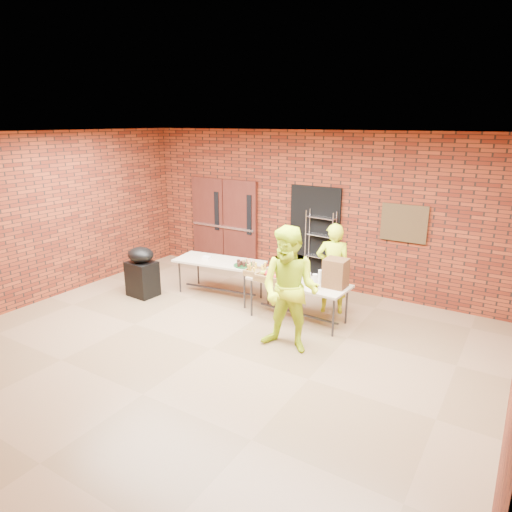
{
  "coord_description": "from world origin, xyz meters",
  "views": [
    {
      "loc": [
        3.92,
        -5.01,
        3.37
      ],
      "look_at": [
        -0.05,
        1.4,
        1.13
      ],
      "focal_mm": 32.0,
      "sensor_mm": 36.0,
      "label": 1
    }
  ],
  "objects": [
    {
      "name": "covered_grill",
      "position": [
        -2.52,
        1.08,
        0.5
      ],
      "size": [
        0.58,
        0.5,
        1.0
      ],
      "rotation": [
        0.0,
        0.0,
        -0.08
      ],
      "color": "black",
      "rests_on": "room"
    },
    {
      "name": "table_left",
      "position": [
        -1.22,
        1.9,
        0.67
      ],
      "size": [
        1.85,
        0.96,
        0.73
      ],
      "rotation": [
        0.0,
        0.0,
        0.13
      ],
      "color": "#C6B297",
      "rests_on": "room"
    },
    {
      "name": "volunteer_man",
      "position": [
        1.01,
        0.63,
        0.96
      ],
      "size": [
        0.98,
        0.79,
        1.93
      ],
      "primitive_type": "imported",
      "rotation": [
        0.0,
        0.0,
        0.06
      ],
      "color": "#C7EB1A",
      "rests_on": "room"
    },
    {
      "name": "bronze_plaque",
      "position": [
        1.9,
        3.45,
        1.55
      ],
      "size": [
        0.85,
        0.04,
        0.7
      ],
      "primitive_type": "cube",
      "color": "#45321B",
      "rests_on": "room"
    },
    {
      "name": "napkin_box",
      "position": [
        -1.5,
        1.86,
        0.75
      ],
      "size": [
        0.16,
        0.11,
        0.05
      ],
      "primitive_type": "cube",
      "color": "white",
      "rests_on": "table_left"
    },
    {
      "name": "basket_apples",
      "position": [
        0.21,
        1.45,
        0.79
      ],
      "size": [
        0.5,
        0.39,
        0.15
      ],
      "color": "olive",
      "rests_on": "table_right"
    },
    {
      "name": "room",
      "position": [
        0.0,
        0.0,
        1.6
      ],
      "size": [
        8.08,
        7.08,
        3.28
      ],
      "color": "olive",
      "rests_on": "ground"
    },
    {
      "name": "basket_oranges",
      "position": [
        0.35,
        1.66,
        0.78
      ],
      "size": [
        0.46,
        0.36,
        0.14
      ],
      "color": "olive",
      "rests_on": "table_right"
    },
    {
      "name": "dark_doorway",
      "position": [
        0.1,
        3.46,
        1.05
      ],
      "size": [
        1.1,
        0.06,
        2.1
      ],
      "primitive_type": "cube",
      "color": "black",
      "rests_on": "room"
    },
    {
      "name": "volunteer_woman",
      "position": [
        1.0,
        2.31,
        0.83
      ],
      "size": [
        0.71,
        0.59,
        1.66
      ],
      "primitive_type": "imported",
      "rotation": [
        0.0,
        0.0,
        3.52
      ],
      "color": "#C7EB1A",
      "rests_on": "room"
    },
    {
      "name": "basket_bananas",
      "position": [
        -0.11,
        1.56,
        0.78
      ],
      "size": [
        0.44,
        0.34,
        0.14
      ],
      "color": "olive",
      "rests_on": "table_right"
    },
    {
      "name": "wire_rack",
      "position": [
        0.3,
        3.32,
        0.82
      ],
      "size": [
        0.62,
        0.27,
        1.64
      ],
      "primitive_type": null,
      "rotation": [
        0.0,
        0.0,
        -0.11
      ],
      "color": "silver",
      "rests_on": "room"
    },
    {
      "name": "cup_stack_back",
      "position": [
        1.02,
        1.73,
        0.84
      ],
      "size": [
        0.08,
        0.08,
        0.24
      ],
      "primitive_type": "cylinder",
      "color": "white",
      "rests_on": "table_right"
    },
    {
      "name": "double_doors",
      "position": [
        -2.2,
        3.44,
        1.05
      ],
      "size": [
        1.78,
        0.12,
        2.1
      ],
      "color": "#461B14",
      "rests_on": "room"
    },
    {
      "name": "table_right",
      "position": [
        0.65,
        1.66,
        0.66
      ],
      "size": [
        1.79,
        0.83,
        0.72
      ],
      "rotation": [
        0.0,
        0.0,
        -0.06
      ],
      "color": "#C6B297",
      "rests_on": "room"
    },
    {
      "name": "cup_stack_front",
      "position": [
        0.88,
        1.56,
        0.83
      ],
      "size": [
        0.07,
        0.07,
        0.22
      ],
      "primitive_type": "cylinder",
      "color": "white",
      "rests_on": "table_right"
    },
    {
      "name": "cup_stack_mid",
      "position": [
        1.04,
        1.47,
        0.85
      ],
      "size": [
        0.08,
        0.08,
        0.25
      ],
      "primitive_type": "cylinder",
      "color": "white",
      "rests_on": "table_right"
    },
    {
      "name": "muffin_tray",
      "position": [
        -0.59,
        1.88,
        0.78
      ],
      "size": [
        0.44,
        0.44,
        0.11
      ],
      "color": "#12451C",
      "rests_on": "table_left"
    },
    {
      "name": "coffee_dispenser",
      "position": [
        1.29,
        1.73,
        0.96
      ],
      "size": [
        0.36,
        0.33,
        0.48
      ],
      "primitive_type": "cube",
      "color": "brown",
      "rests_on": "table_right"
    }
  ]
}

